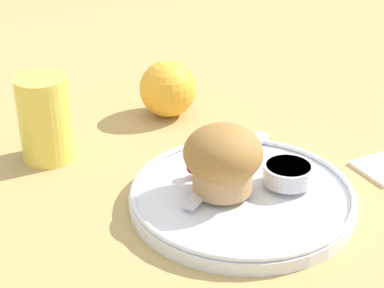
{
  "coord_description": "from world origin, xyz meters",
  "views": [
    {
      "loc": [
        -0.29,
        -0.48,
        0.38
      ],
      "look_at": [
        -0.01,
        0.06,
        0.06
      ],
      "focal_mm": 60.0,
      "sensor_mm": 36.0,
      "label": 1
    }
  ],
  "objects_px": {
    "orange_fruit": "(168,89)",
    "muffin": "(219,160)",
    "butter_knife": "(229,167)",
    "juice_glass": "(45,119)"
  },
  "relations": [
    {
      "from": "butter_knife",
      "to": "orange_fruit",
      "type": "height_order",
      "value": "orange_fruit"
    },
    {
      "from": "orange_fruit",
      "to": "muffin",
      "type": "bearing_deg",
      "value": -102.43
    },
    {
      "from": "muffin",
      "to": "butter_knife",
      "type": "height_order",
      "value": "muffin"
    },
    {
      "from": "muffin",
      "to": "butter_knife",
      "type": "distance_m",
      "value": 0.06
    },
    {
      "from": "orange_fruit",
      "to": "juice_glass",
      "type": "xyz_separation_m",
      "value": [
        -0.18,
        -0.04,
        0.01
      ]
    },
    {
      "from": "muffin",
      "to": "juice_glass",
      "type": "distance_m",
      "value": 0.23
    },
    {
      "from": "muffin",
      "to": "butter_knife",
      "type": "xyz_separation_m",
      "value": [
        0.03,
        0.03,
        -0.03
      ]
    },
    {
      "from": "butter_knife",
      "to": "juice_glass",
      "type": "relative_size",
      "value": 1.59
    },
    {
      "from": "muffin",
      "to": "orange_fruit",
      "type": "relative_size",
      "value": 1.08
    },
    {
      "from": "butter_knife",
      "to": "juice_glass",
      "type": "xyz_separation_m",
      "value": [
        -0.16,
        0.15,
        0.03
      ]
    }
  ]
}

